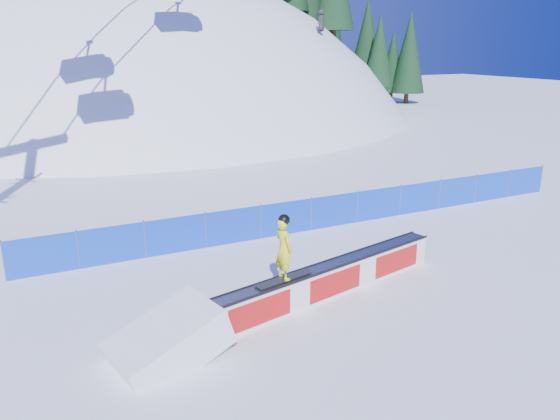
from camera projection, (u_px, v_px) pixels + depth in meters
name	position (u px, v px, depth m)	size (l,w,h in m)	color
ground	(414.00, 269.00, 16.42)	(160.00, 160.00, 0.00)	white
snow_hill	(141.00, 285.00, 57.66)	(64.00, 64.00, 64.00)	white
treeline	(316.00, 0.00, 57.90)	(18.31, 12.43, 22.10)	#342415
safety_fence	(335.00, 211.00, 20.10)	(22.05, 0.05, 1.30)	#113AC1
rail_box	(329.00, 280.00, 14.58)	(7.60, 2.19, 0.92)	white
snow_ramp	(169.00, 357.00, 11.83)	(2.35, 1.57, 0.88)	white
snowboarder	(284.00, 248.00, 13.25)	(1.64, 0.64, 1.69)	black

